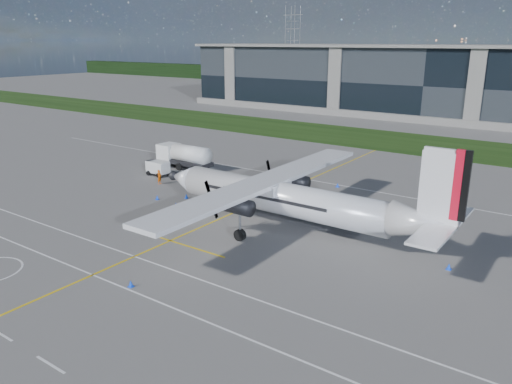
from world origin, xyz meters
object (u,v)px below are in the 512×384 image
pylon_west (292,44)px  safety_cone_nose_stbd (186,196)px  turboprop_aircraft (291,181)px  ground_crew_person (159,176)px  safety_cone_stbdwing (338,185)px  baggage_tug (158,168)px  safety_cone_nose_port (176,205)px  safety_cone_tail (449,266)px  fuel_tanker_truck (181,156)px  safety_cone_portwing (131,283)px  safety_cone_fwd (157,197)px

pylon_west → safety_cone_nose_stbd: 165.47m
turboprop_aircraft → ground_crew_person: bearing=169.4°
pylon_west → safety_cone_stbdwing: (87.36, -132.85, -14.75)m
baggage_tug → safety_cone_nose_port: 13.51m
safety_cone_nose_stbd → safety_cone_tail: (28.20, -1.64, 0.00)m
fuel_tanker_truck → safety_cone_tail: 39.80m
safety_cone_stbdwing → baggage_tug: bearing=-158.5°
pylon_west → safety_cone_portwing: bearing=-62.1°
baggage_tug → safety_cone_nose_stbd: 10.93m
safety_cone_tail → pylon_west: bearing=125.1°
safety_cone_fwd → safety_cone_stbdwing: (13.77, 15.60, 0.00)m
baggage_tug → safety_cone_stbdwing: size_ratio=6.05×
pylon_west → safety_cone_tail: bearing=-54.9°
safety_cone_nose_port → safety_cone_tail: size_ratio=1.00×
baggage_tug → safety_cone_tail: size_ratio=6.05×
baggage_tug → safety_cone_fwd: size_ratio=6.05×
safety_cone_portwing → safety_cone_stbdwing: 30.76m
ground_crew_person → safety_cone_stbdwing: bearing=-67.0°
ground_crew_person → safety_cone_nose_stbd: bearing=-118.5°
baggage_tug → turboprop_aircraft: bearing=-15.6°
fuel_tanker_truck → safety_cone_nose_port: (11.15, -12.59, -1.36)m
safety_cone_fwd → safety_cone_stbdwing: 20.81m
turboprop_aircraft → safety_cone_tail: turboprop_aircraft is taller
turboprop_aircraft → safety_cone_fwd: size_ratio=60.99×
safety_cone_portwing → safety_cone_fwd: 20.03m
fuel_tanker_truck → safety_cone_stbdwing: (21.41, 3.75, -1.36)m
pylon_west → safety_cone_nose_stbd: size_ratio=60.00×
safety_cone_tail → safety_cone_stbdwing: bearing=137.9°
safety_cone_fwd → safety_cone_nose_port: bearing=-11.9°
pylon_west → safety_cone_portwing: (86.71, -163.60, -14.75)m
safety_cone_nose_stbd → safety_cone_fwd: same height
ground_crew_person → safety_cone_fwd: bearing=-145.5°
ground_crew_person → safety_cone_nose_stbd: (6.51, -2.34, -0.74)m
fuel_tanker_truck → safety_cone_stbdwing: size_ratio=17.17×
turboprop_aircraft → baggage_tug: size_ratio=10.07×
fuel_tanker_truck → safety_cone_fwd: bearing=-57.2°
safety_cone_portwing → safety_cone_tail: size_ratio=1.00×
safety_cone_portwing → safety_cone_stbdwing: size_ratio=1.00×
ground_crew_person → safety_cone_nose_stbd: ground_crew_person is taller
safety_cone_nose_port → safety_cone_stbdwing: (10.26, 16.34, 0.00)m
fuel_tanker_truck → safety_cone_portwing: bearing=-52.4°
turboprop_aircraft → safety_cone_fwd: bearing=-177.8°
safety_cone_stbdwing → fuel_tanker_truck: bearing=-170.1°
turboprop_aircraft → safety_cone_portwing: turboprop_aircraft is taller
baggage_tug → ground_crew_person: ground_crew_person is taller
safety_cone_tail → turboprop_aircraft: bearing=179.5°
ground_crew_person → safety_cone_fwd: ground_crew_person is taller
baggage_tug → safety_cone_nose_port: size_ratio=6.05×
safety_cone_portwing → safety_cone_fwd: same height
baggage_tug → safety_cone_portwing: 30.36m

